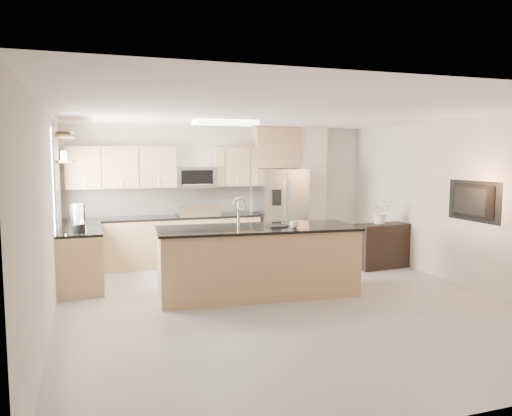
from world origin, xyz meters
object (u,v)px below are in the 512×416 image
object	(u,v)px
credenza	(382,246)
blender	(79,220)
bowl	(64,133)
flower_vase	(380,206)
refrigerator	(280,214)
platter	(277,226)
island	(258,261)
microwave	(195,177)
television	(469,201)
kettle	(82,224)
range	(197,239)
cup	(294,224)
coffee_maker	(78,216)

from	to	relation	value
credenza	blender	size ratio (longest dim) A/B	2.37
bowl	flower_vase	world-z (taller)	bowl
refrigerator	platter	bearing A→B (deg)	-112.49
island	platter	size ratio (longest dim) A/B	8.79
microwave	platter	world-z (taller)	microwave
television	credenza	bearing A→B (deg)	13.22
platter	kettle	size ratio (longest dim) A/B	1.49
range	microwave	world-z (taller)	microwave
credenza	island	bearing A→B (deg)	-165.88
blender	island	bearing A→B (deg)	-18.26
range	refrigerator	distance (m)	1.71
microwave	flower_vase	xyz separation A→B (m)	(3.07, -1.53, -0.50)
microwave	cup	xyz separation A→B (m)	(0.86, -2.75, -0.58)
credenza	bowl	distance (m)	5.75
microwave	blender	bearing A→B (deg)	-141.02
refrigerator	microwave	bearing A→B (deg)	174.14
coffee_maker	television	world-z (taller)	television
refrigerator	blender	distance (m)	4.03
bowl	coffee_maker	bearing A→B (deg)	-16.44
refrigerator	coffee_maker	size ratio (longest dim) A/B	5.09
range	credenza	xyz separation A→B (m)	(3.11, -1.43, -0.07)
bowl	television	world-z (taller)	bowl
refrigerator	credenza	size ratio (longest dim) A/B	1.77
microwave	bowl	bearing A→B (deg)	-157.53
refrigerator	bowl	xyz separation A→B (m)	(-3.91, -0.76, 1.49)
range	microwave	bearing A→B (deg)	90.00
bowl	television	xyz separation A→B (m)	(5.76, -2.31, -1.03)
cup	coffee_maker	size ratio (longest dim) A/B	0.36
kettle	cup	bearing A→B (deg)	-24.42
coffee_maker	flower_vase	distance (m)	5.20
refrigerator	flower_vase	size ratio (longest dim) A/B	2.73
platter	blender	distance (m)	2.89
range	television	distance (m)	4.78
kettle	bowl	distance (m)	1.47
coffee_maker	microwave	bearing A→B (deg)	24.98
cup	range	bearing A→B (deg)	108.20
range	blender	bearing A→B (deg)	-143.16
platter	blender	size ratio (longest dim) A/B	0.80
kettle	blender	bearing A→B (deg)	-101.62
range	flower_vase	bearing A→B (deg)	-24.56
microwave	refrigerator	xyz separation A→B (m)	(1.66, -0.17, -0.74)
blender	flower_vase	xyz separation A→B (m)	(5.15, 0.15, 0.03)
microwave	television	distance (m)	4.79
island	blender	distance (m)	2.67
range	island	size ratio (longest dim) A/B	0.38
cup	flower_vase	bearing A→B (deg)	28.82
credenza	cup	distance (m)	2.63
island	platter	xyz separation A→B (m)	(0.29, -0.05, 0.51)
credenza	flower_vase	distance (m)	0.73
platter	bowl	distance (m)	3.61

